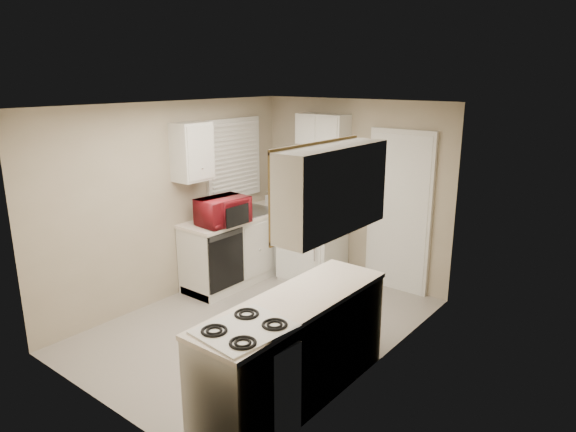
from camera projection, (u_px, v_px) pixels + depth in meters
The scene contains 19 objects.
floor at pixel (260, 325), 5.72m from camera, with size 3.80×3.80×0.00m, color #B7AFA6.
ceiling at pixel (257, 105), 5.09m from camera, with size 3.80×3.80×0.00m, color white.
wall_left at pixel (173, 202), 6.24m from camera, with size 3.80×3.80×0.00m, color tan.
wall_right at pixel (376, 248), 4.57m from camera, with size 3.80×3.80×0.00m, color tan.
wall_back at pixel (353, 191), 6.84m from camera, with size 2.80×2.80×0.00m, color tan.
wall_front at pixel (96, 274), 3.97m from camera, with size 2.80×2.80×0.00m, color tan.
left_counter at pixel (243, 246), 6.94m from camera, with size 0.60×1.80×0.90m, color silver.
dishwasher at pixel (226, 260), 6.30m from camera, with size 0.03×0.58×0.72m, color black.
sink at pixel (250, 215), 6.95m from camera, with size 0.54×0.74×0.16m, color gray.
microwave at pixel (223, 212), 6.33m from camera, with size 0.34×0.61×0.40m, color maroon.
soap_bottle at pixel (269, 198), 7.30m from camera, with size 0.09×0.09×0.20m, color #F2E2D0.
window_blinds at pixel (234, 159), 6.91m from camera, with size 0.10×0.98×1.08m, color silver.
upper_cabinet_left at pixel (192, 152), 6.16m from camera, with size 0.30×0.45×0.70m, color silver.
refrigerator at pixel (314, 216), 6.85m from camera, with size 0.71×0.69×1.74m, color white.
cabinet_over_fridge at pixel (323, 129), 6.76m from camera, with size 0.70×0.30×0.40m, color silver.
interior_door at pixel (399, 213), 6.44m from camera, with size 0.86×0.06×2.08m, color white.
right_counter at pixel (295, 349), 4.34m from camera, with size 0.60×2.00×0.90m, color silver.
stove at pixel (246, 391), 3.85m from camera, with size 0.53×0.65×0.79m, color white.
upper_cabinet_right at pixel (333, 189), 4.12m from camera, with size 0.30×1.20×0.70m, color silver.
Camera 1 is at (3.47, -3.88, 2.68)m, focal length 32.00 mm.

